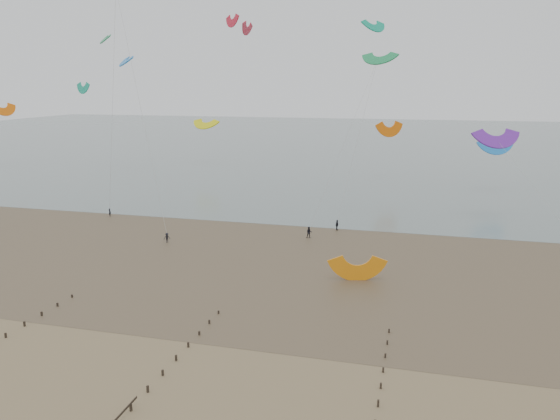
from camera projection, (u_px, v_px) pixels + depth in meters
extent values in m
plane|color=brown|center=(127.00, 363.00, 48.16)|extent=(500.00, 500.00, 0.00)
plane|color=#475654|center=(365.00, 140.00, 236.67)|extent=(500.00, 500.00, 0.00)
plane|color=#473A28|center=(249.00, 249.00, 81.14)|extent=(500.00, 500.00, 0.00)
ellipsoid|color=slate|center=(92.00, 267.00, 73.31)|extent=(23.60, 14.36, 0.01)
ellipsoid|color=slate|center=(332.00, 250.00, 81.02)|extent=(33.64, 18.32, 0.01)
ellipsoid|color=slate|center=(40.00, 224.00, 95.68)|extent=(26.95, 14.22, 0.01)
cube|color=black|center=(6.00, 335.00, 52.93)|extent=(0.16, 0.16, 0.57)
cube|color=black|center=(24.00, 324.00, 55.41)|extent=(0.16, 0.16, 0.54)
cube|color=black|center=(42.00, 314.00, 57.90)|extent=(0.16, 0.16, 0.51)
cube|color=black|center=(57.00, 305.00, 60.38)|extent=(0.16, 0.16, 0.48)
cube|color=black|center=(72.00, 296.00, 62.87)|extent=(0.16, 0.16, 0.45)
cube|color=black|center=(131.00, 408.00, 41.06)|extent=(0.16, 0.16, 0.65)
cube|color=black|center=(148.00, 389.00, 43.54)|extent=(0.16, 0.16, 0.62)
cube|color=black|center=(163.00, 373.00, 46.03)|extent=(0.16, 0.16, 0.59)
cube|color=black|center=(176.00, 358.00, 48.51)|extent=(0.16, 0.16, 0.57)
cube|color=black|center=(188.00, 345.00, 50.99)|extent=(0.16, 0.16, 0.54)
cube|color=black|center=(199.00, 333.00, 53.48)|extent=(0.16, 0.16, 0.51)
cube|color=black|center=(209.00, 322.00, 55.96)|extent=(0.16, 0.16, 0.48)
cube|color=black|center=(219.00, 312.00, 58.44)|extent=(0.16, 0.16, 0.45)
cube|color=black|center=(378.00, 404.00, 41.60)|extent=(0.16, 0.16, 0.59)
cube|color=black|center=(381.00, 386.00, 44.09)|extent=(0.16, 0.16, 0.57)
cube|color=black|center=(383.00, 370.00, 46.57)|extent=(0.16, 0.16, 0.54)
cube|color=black|center=(385.00, 356.00, 49.06)|extent=(0.16, 0.16, 0.51)
cube|color=black|center=(387.00, 343.00, 51.54)|extent=(0.16, 0.16, 0.48)
cube|color=black|center=(389.00, 331.00, 54.02)|extent=(0.16, 0.16, 0.45)
imported|color=black|center=(110.00, 212.00, 101.24)|extent=(0.66, 0.58, 1.52)
imported|color=black|center=(337.00, 225.00, 91.60)|extent=(0.65, 1.11, 1.77)
imported|color=black|center=(309.00, 232.00, 86.94)|extent=(1.05, 0.91, 1.85)
imported|color=black|center=(167.00, 238.00, 84.45)|extent=(1.17, 1.05, 1.57)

